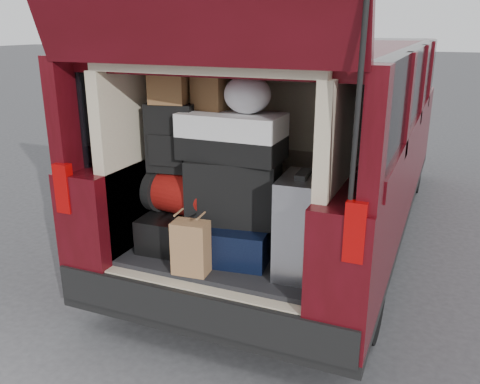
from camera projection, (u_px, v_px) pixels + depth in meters
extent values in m
plane|color=#38383B|center=(221.00, 339.00, 3.30)|extent=(80.00, 80.00, 0.00)
cylinder|color=black|center=(145.00, 249.00, 3.85)|extent=(0.24, 0.64, 0.64)
cylinder|color=black|center=(363.00, 291.00, 3.25)|extent=(0.24, 0.64, 0.64)
cylinder|color=black|center=(282.00, 153.00, 6.74)|extent=(0.24, 0.64, 0.64)
cylinder|color=black|center=(411.00, 166.00, 6.14)|extent=(0.24, 0.64, 0.64)
cube|color=black|center=(309.00, 203.00, 5.04)|extent=(1.90, 4.85, 0.08)
cube|color=#41080C|center=(236.00, 152.00, 5.19)|extent=(0.33, 4.85, 0.80)
cube|color=#41080C|center=(394.00, 168.00, 4.61)|extent=(0.33, 4.85, 0.80)
cube|color=#41080C|center=(315.00, 49.00, 4.58)|extent=(1.82, 4.46, 0.10)
cube|color=black|center=(223.00, 79.00, 4.90)|extent=(0.12, 4.25, 0.68)
cube|color=black|center=(413.00, 88.00, 4.26)|extent=(0.12, 4.25, 0.68)
cube|color=black|center=(199.00, 306.00, 2.92)|extent=(1.86, 0.16, 0.22)
cube|color=#990505|center=(64.00, 188.00, 3.01)|extent=(0.10, 0.06, 0.30)
cube|color=#990505|center=(355.00, 232.00, 2.38)|extent=(0.10, 0.06, 0.30)
cube|color=black|center=(237.00, 249.00, 3.38)|extent=(1.24, 1.05, 0.06)
cube|color=#C4B997|center=(148.00, 152.00, 3.43)|extent=(0.08, 1.05, 1.15)
cube|color=#C4B997|center=(342.00, 173.00, 2.95)|extent=(0.08, 1.05, 1.15)
cube|color=#C4B997|center=(267.00, 143.00, 3.68)|extent=(1.34, 0.06, 1.15)
cube|color=#C4B997|center=(237.00, 62.00, 3.00)|extent=(1.34, 1.05, 0.06)
cylinder|color=black|center=(358.00, 98.00, 2.13)|extent=(0.02, 0.90, 0.76)
cube|color=black|center=(238.00, 282.00, 3.46)|extent=(1.24, 1.05, 0.55)
cube|color=black|center=(182.00, 227.00, 3.38)|extent=(0.43, 0.58, 0.22)
cube|color=black|center=(239.00, 238.00, 3.20)|extent=(0.47, 0.55, 0.22)
cube|color=silver|center=(301.00, 226.00, 2.92)|extent=(0.26, 0.40, 0.58)
cube|color=#9E7447|center=(191.00, 248.00, 2.95)|extent=(0.22, 0.15, 0.32)
cube|color=maroon|center=(182.00, 193.00, 3.27)|extent=(0.46, 0.34, 0.28)
cube|color=black|center=(234.00, 190.00, 3.15)|extent=(0.60, 0.42, 0.40)
cube|color=black|center=(172.00, 137.00, 3.20)|extent=(0.33, 0.22, 0.43)
cube|color=silver|center=(232.00, 136.00, 3.05)|extent=(0.62, 0.32, 0.28)
cube|color=brown|center=(169.00, 87.00, 3.10)|extent=(0.25, 0.22, 0.20)
cube|color=brown|center=(211.00, 93.00, 3.12)|extent=(0.23, 0.19, 0.21)
ellipsoid|color=white|center=(247.00, 94.00, 2.96)|extent=(0.28, 0.26, 0.22)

